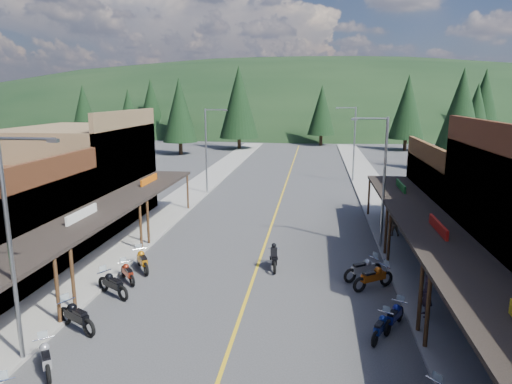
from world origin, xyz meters
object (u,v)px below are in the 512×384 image
(pine_5, at_px, (484,101))
(bike_west_7, at_px, (113,283))
(pine_7, at_px, (151,104))
(rider_on_bike, at_px, (274,258))
(pine_8, at_px, (129,119))
(shop_east_3, at_px, (480,200))
(pine_3, at_px, (322,110))
(bike_east_7, at_px, (394,315))
(pine_9, at_px, (476,117))
(streetlight_0, at_px, (13,241))
(pedestrian_east_b, at_px, (394,223))
(pine_0, at_px, (84,110))
(pedestrian_east_a, at_px, (427,295))
(streetlight_1, at_px, (208,147))
(bike_west_9, at_px, (142,260))
(bike_west_8, at_px, (128,272))
(bike_east_8, at_px, (373,276))
(streetlight_3, at_px, (353,141))
(pine_1, at_px, (179,105))
(pine_2, at_px, (239,102))
(pine_4, at_px, (407,107))
(bike_east_6, at_px, (381,326))
(bike_east_9, at_px, (363,268))
(pine_11, at_px, (461,112))
(bike_west_5, at_px, (46,357))
(bike_west_6, at_px, (76,315))
(shop_west_3, at_px, (82,175))
(pine_10, at_px, (179,111))
(streetlight_2, at_px, (382,177))

(pine_5, xyz_separation_m, bike_west_7, (-40.23, -72.51, -7.34))
(pine_7, relative_size, rider_on_bike, 5.96)
(pine_8, bearing_deg, shop_east_3, -38.75)
(pine_3, xyz_separation_m, bike_east_7, (2.32, -67.91, -5.91))
(pine_3, distance_m, pine_9, 29.00)
(streetlight_0, bearing_deg, pedestrian_east_b, 47.20)
(streetlight_0, bearing_deg, rider_on_bike, 51.36)
(pine_0, relative_size, pedestrian_east_a, 5.98)
(streetlight_0, distance_m, streetlight_1, 28.00)
(pine_3, bearing_deg, bike_west_9, -98.99)
(streetlight_1, xyz_separation_m, bike_west_8, (0.75, -20.86, -3.91))
(bike_west_8, height_order, bike_east_8, bike_east_8)
(streetlight_0, bearing_deg, bike_east_8, 31.38)
(bike_east_8, bearing_deg, streetlight_0, -92.68)
(streetlight_3, bearing_deg, pine_5, 57.22)
(bike_west_9, xyz_separation_m, pedestrian_east_b, (14.25, 7.73, 0.36))
(pine_1, xyz_separation_m, pine_2, (14.00, -12.00, 0.75))
(shop_east_3, distance_m, pine_8, 45.98)
(pine_4, height_order, bike_west_7, pine_4)
(pine_9, distance_m, bike_west_8, 53.57)
(bike_west_9, bearing_deg, pine_3, 47.01)
(shop_east_3, height_order, pine_2, pine_2)
(bike_east_6, xyz_separation_m, pedestrian_east_b, (2.56, 13.21, 0.45))
(pine_7, distance_m, bike_east_9, 82.40)
(pine_11, bearing_deg, pine_8, 177.27)
(pedestrian_east_b, bearing_deg, bike_east_6, 81.41)
(bike_west_8, xyz_separation_m, bike_east_7, (12.52, -3.05, 0.03))
(streetlight_3, bearing_deg, pine_8, 160.95)
(pine_5, relative_size, bike_west_5, 6.84)
(streetlight_0, relative_size, streetlight_3, 1.00)
(pine_1, bearing_deg, streetlight_1, -70.45)
(streetlight_3, bearing_deg, pine_0, 145.72)
(pine_1, bearing_deg, pine_8, -86.19)
(pine_4, height_order, pine_5, pine_5)
(pine_0, bearing_deg, pine_9, -14.88)
(pine_4, xyz_separation_m, pine_7, (-50.00, 16.00, 0.00))
(bike_west_6, bearing_deg, pine_3, 21.32)
(bike_west_9, distance_m, pedestrian_east_b, 16.22)
(shop_west_3, xyz_separation_m, bike_east_7, (20.10, -13.21, -2.94))
(shop_west_3, xyz_separation_m, pine_2, (3.78, 46.70, 4.47))
(pine_4, relative_size, pine_5, 0.89)
(bike_west_7, bearing_deg, pine_5, 3.63)
(pine_3, xyz_separation_m, pine_10, (-22.00, -16.00, 0.30))
(shop_west_3, relative_size, streetlight_2, 1.36)
(pine_7, xyz_separation_m, pine_9, (56.00, -31.00, -0.86))
(pine_9, bearing_deg, pedestrian_east_b, -114.50)
(streetlight_3, height_order, pine_11, pine_11)
(pine_4, height_order, pine_9, pine_4)
(streetlight_1, distance_m, pine_7, 59.59)
(streetlight_2, distance_m, rider_on_bike, 8.25)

